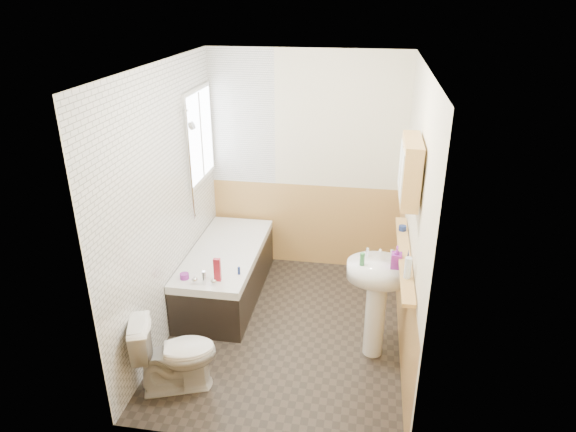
# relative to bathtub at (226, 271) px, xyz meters

# --- Properties ---
(floor) EXTENTS (2.80, 2.80, 0.00)m
(floor) POSITION_rel_bathtub_xyz_m (0.73, -0.52, -0.29)
(floor) COLOR black
(floor) RESTS_ON ground
(ceiling) EXTENTS (2.80, 2.80, 0.00)m
(ceiling) POSITION_rel_bathtub_xyz_m (0.73, -0.52, 2.21)
(ceiling) COLOR white
(ceiling) RESTS_ON ground
(wall_back) EXTENTS (2.20, 0.02, 2.50)m
(wall_back) POSITION_rel_bathtub_xyz_m (0.73, 0.89, 0.96)
(wall_back) COLOR #F4EAC9
(wall_back) RESTS_ON ground
(wall_front) EXTENTS (2.20, 0.02, 2.50)m
(wall_front) POSITION_rel_bathtub_xyz_m (0.73, -1.93, 0.96)
(wall_front) COLOR #F4EAC9
(wall_front) RESTS_ON ground
(wall_left) EXTENTS (0.02, 2.80, 2.50)m
(wall_left) POSITION_rel_bathtub_xyz_m (-0.38, -0.52, 0.96)
(wall_left) COLOR #F4EAC9
(wall_left) RESTS_ON ground
(wall_right) EXTENTS (0.02, 2.80, 2.50)m
(wall_right) POSITION_rel_bathtub_xyz_m (1.84, -0.52, 0.96)
(wall_right) COLOR #F4EAC9
(wall_right) RESTS_ON ground
(wainscot_right) EXTENTS (0.01, 2.80, 1.00)m
(wainscot_right) POSITION_rel_bathtub_xyz_m (1.82, -0.52, 0.21)
(wainscot_right) COLOR tan
(wainscot_right) RESTS_ON wall_right
(wainscot_front) EXTENTS (2.20, 0.01, 1.00)m
(wainscot_front) POSITION_rel_bathtub_xyz_m (0.73, -1.91, 0.21)
(wainscot_front) COLOR tan
(wainscot_front) RESTS_ON wall_front
(wainscot_back) EXTENTS (2.20, 0.01, 1.00)m
(wainscot_back) POSITION_rel_bathtub_xyz_m (0.73, 0.86, 0.21)
(wainscot_back) COLOR tan
(wainscot_back) RESTS_ON wall_back
(tile_cladding_left) EXTENTS (0.01, 2.80, 2.50)m
(tile_cladding_left) POSITION_rel_bathtub_xyz_m (-0.36, -0.52, 0.96)
(tile_cladding_left) COLOR white
(tile_cladding_left) RESTS_ON wall_left
(tile_return_back) EXTENTS (0.75, 0.01, 1.50)m
(tile_return_back) POSITION_rel_bathtub_xyz_m (0.01, 0.86, 1.46)
(tile_return_back) COLOR white
(tile_return_back) RESTS_ON wall_back
(window) EXTENTS (0.03, 0.79, 0.99)m
(window) POSITION_rel_bathtub_xyz_m (-0.33, 0.43, 1.36)
(window) COLOR white
(window) RESTS_ON wall_left
(bathtub) EXTENTS (0.70, 1.61, 0.69)m
(bathtub) POSITION_rel_bathtub_xyz_m (0.00, 0.00, 0.00)
(bathtub) COLOR black
(bathtub) RESTS_ON floor
(shower_riser) EXTENTS (0.10, 0.08, 1.18)m
(shower_riser) POSITION_rel_bathtub_xyz_m (-0.31, 0.02, 1.27)
(shower_riser) COLOR silver
(shower_riser) RESTS_ON wall_left
(toilet) EXTENTS (0.76, 0.58, 0.66)m
(toilet) POSITION_rel_bathtub_xyz_m (-0.03, -1.43, 0.04)
(toilet) COLOR white
(toilet) RESTS_ON floor
(sink) EXTENTS (0.54, 0.44, 1.04)m
(sink) POSITION_rel_bathtub_xyz_m (1.57, -0.73, 0.38)
(sink) COLOR white
(sink) RESTS_ON floor
(pine_shelf) EXTENTS (0.10, 1.51, 0.03)m
(pine_shelf) POSITION_rel_bathtub_xyz_m (1.77, -0.73, 0.73)
(pine_shelf) COLOR tan
(pine_shelf) RESTS_ON wall_right
(medicine_cabinet) EXTENTS (0.14, 0.55, 0.49)m
(medicine_cabinet) POSITION_rel_bathtub_xyz_m (1.74, -0.77, 1.49)
(medicine_cabinet) COLOR tan
(medicine_cabinet) RESTS_ON wall_right
(foam_can) EXTENTS (0.06, 0.06, 0.17)m
(foam_can) POSITION_rel_bathtub_xyz_m (1.77, -1.12, 0.83)
(foam_can) COLOR silver
(foam_can) RESTS_ON pine_shelf
(green_bottle) EXTENTS (0.05, 0.05, 0.21)m
(green_bottle) POSITION_rel_bathtub_xyz_m (1.77, -1.04, 0.85)
(green_bottle) COLOR navy
(green_bottle) RESTS_ON pine_shelf
(black_jar) EXTENTS (0.09, 0.09, 0.05)m
(black_jar) POSITION_rel_bathtub_xyz_m (1.77, -0.27, 0.77)
(black_jar) COLOR navy
(black_jar) RESTS_ON pine_shelf
(soap_bottle) EXTENTS (0.09, 0.20, 0.09)m
(soap_bottle) POSITION_rel_bathtub_xyz_m (1.70, -0.78, 0.69)
(soap_bottle) COLOR purple
(soap_bottle) RESTS_ON sink
(clear_bottle) EXTENTS (0.05, 0.05, 0.11)m
(clear_bottle) POSITION_rel_bathtub_xyz_m (1.43, -0.79, 0.70)
(clear_bottle) COLOR #388447
(clear_bottle) RESTS_ON sink
(blue_gel) EXTENTS (0.06, 0.04, 0.23)m
(blue_gel) POSITION_rel_bathtub_xyz_m (0.10, -0.62, 0.38)
(blue_gel) COLOR maroon
(blue_gel) RESTS_ON bathtub
(cream_jar) EXTENTS (0.10, 0.10, 0.05)m
(cream_jar) POSITION_rel_bathtub_xyz_m (-0.22, -0.63, 0.29)
(cream_jar) COLOR purple
(cream_jar) RESTS_ON bathtub
(orange_bottle) EXTENTS (0.03, 0.03, 0.08)m
(orange_bottle) POSITION_rel_bathtub_xyz_m (0.27, -0.47, 0.30)
(orange_bottle) COLOR navy
(orange_bottle) RESTS_ON bathtub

